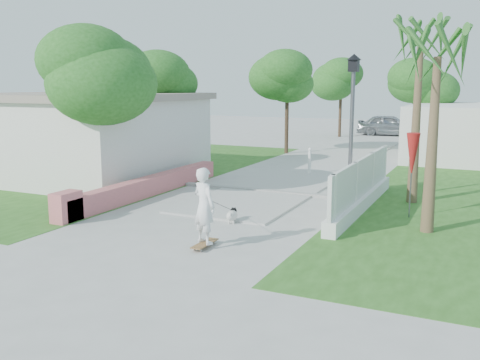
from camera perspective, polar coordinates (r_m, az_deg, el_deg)
The scene contains 21 objects.
ground at distance 12.70m, azimuth -7.56°, elevation -6.24°, with size 90.00×90.00×0.00m, color #B7B7B2.
path_strip at distance 31.15m, azimuth 12.72°, elevation 3.41°, with size 3.20×36.00×0.06m, color #B7B7B2.
curb at distance 17.88m, azimuth 2.85°, elevation -1.19°, with size 6.50×0.25×0.10m, color #999993.
grass_left at distance 23.04m, azimuth -11.50°, elevation 1.07°, with size 8.00×20.00×0.01m, color #2B581C.
pink_wall at distance 17.30m, azimuth -10.45°, elevation -0.85°, with size 0.45×8.20×0.80m.
house_left at distance 21.94m, azimuth -16.88°, elevation 4.68°, with size 8.40×7.40×3.23m.
lattice_fence at distance 15.86m, azimuth 12.91°, elevation -1.08°, with size 0.35×7.00×1.50m.
building_right at distance 28.32m, azimuth 23.88°, elevation 4.72°, with size 6.00×8.00×2.60m, color silver.
street_lamp at distance 16.20m, azimuth 11.82°, elevation 5.91°, with size 0.44×0.44×4.44m.
bollard at distance 21.43m, azimuth 7.44°, elevation 2.08°, with size 0.14×0.14×1.09m.
patio_umbrella at distance 14.96m, azimuth 17.91°, elevation 2.45°, with size 0.36×0.36×2.30m.
tree_left_near at distance 17.27m, azimuth -15.20°, elevation 10.66°, with size 3.60×3.60×5.28m.
tree_left_mid at distance 22.29m, azimuth -7.89°, elevation 9.89°, with size 3.20×3.20×4.85m.
tree_path_left at distance 27.92m, azimuth 5.10°, elevation 10.66°, with size 3.40×3.40×5.23m.
tree_path_right at distance 30.40m, azimuth 18.98°, elevation 9.50°, with size 3.00×3.00×4.79m.
tree_path_far at distance 37.41m, azimuth 10.76°, elevation 10.39°, with size 3.20×3.20×5.17m.
palm_far at distance 16.87m, azimuth 18.66°, elevation 12.76°, with size 1.80×1.80×5.30m.
palm_near at distance 13.49m, azimuth 20.28°, elevation 11.19°, with size 1.80×1.80×4.70m.
skateboarder at distance 12.21m, azimuth -3.25°, elevation -2.67°, with size 0.75×2.82×1.80m.
dog at distance 13.96m, azimuth -0.83°, elevation -3.74°, with size 0.34×0.56×0.39m.
parked_car at distance 38.74m, azimuth 15.69°, elevation 5.63°, with size 1.78×4.42×1.50m, color #B1B4B9.
Camera 1 is at (6.64, -10.22, 3.57)m, focal length 40.00 mm.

